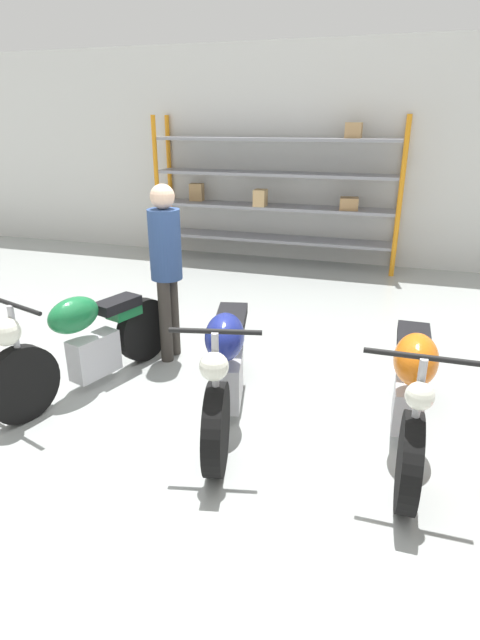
% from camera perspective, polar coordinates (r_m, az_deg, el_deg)
% --- Properties ---
extents(ground_plane, '(30.00, 30.00, 0.00)m').
position_cam_1_polar(ground_plane, '(4.50, -1.54, -10.14)').
color(ground_plane, '#9EA3A0').
extents(back_wall, '(30.00, 0.08, 3.60)m').
position_cam_1_polar(back_wall, '(9.03, 9.80, 17.86)').
color(back_wall, silver).
rests_on(back_wall, ground_plane).
extents(shelving_rack, '(4.24, 0.63, 2.47)m').
position_cam_1_polar(shelving_rack, '(8.87, 4.12, 14.61)').
color(shelving_rack, orange).
rests_on(shelving_rack, ground_plane).
extents(motorcycle_green, '(0.91, 2.03, 1.05)m').
position_cam_1_polar(motorcycle_green, '(4.84, -17.27, -2.35)').
color(motorcycle_green, black).
rests_on(motorcycle_green, ground_plane).
extents(motorcycle_blue, '(0.76, 2.11, 1.09)m').
position_cam_1_polar(motorcycle_blue, '(4.18, -1.54, -5.11)').
color(motorcycle_blue, black).
rests_on(motorcycle_blue, ground_plane).
extents(motorcycle_orange, '(0.71, 2.15, 1.08)m').
position_cam_1_polar(motorcycle_orange, '(4.06, 18.93, -7.20)').
color(motorcycle_orange, black).
rests_on(motorcycle_orange, ground_plane).
extents(person_browsing, '(0.33, 0.33, 1.82)m').
position_cam_1_polar(person_browsing, '(5.10, -8.47, 6.88)').
color(person_browsing, '#38332D').
rests_on(person_browsing, ground_plane).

